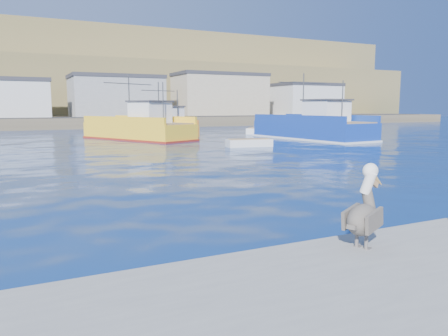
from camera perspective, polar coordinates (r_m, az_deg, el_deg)
name	(u,v)px	position (r m, az deg, el deg)	size (l,w,h in m)	color
ground	(276,223)	(12.64, 6.81, -7.19)	(260.00, 260.00, 0.00)	#071F56
dock_bollards	(383,228)	(10.30, 20.11, -7.41)	(36.20, 0.20, 0.30)	#4C4C4C
far_shore	(39,84)	(119.77, -23.06, 10.09)	(200.00, 81.00, 24.00)	brown
trawler_yellow_b	(140,128)	(45.36, -10.93, 5.11)	(9.52, 13.54, 6.72)	yellow
trawler_blue	(314,127)	(46.07, 11.61, 5.21)	(6.67, 14.38, 6.85)	navy
boat_orange	(165,127)	(50.76, -7.70, 5.39)	(5.86, 9.43, 6.15)	#CA6B1E
skiff_mid	(249,144)	(36.47, 3.31, 3.21)	(3.93, 1.89, 0.82)	silver
skiff_far	(256,131)	(54.63, 4.20, 4.84)	(4.09, 4.28, 0.96)	silver
pelican	(364,212)	(9.15, 17.87, -5.51)	(1.34, 0.85, 1.69)	#595451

